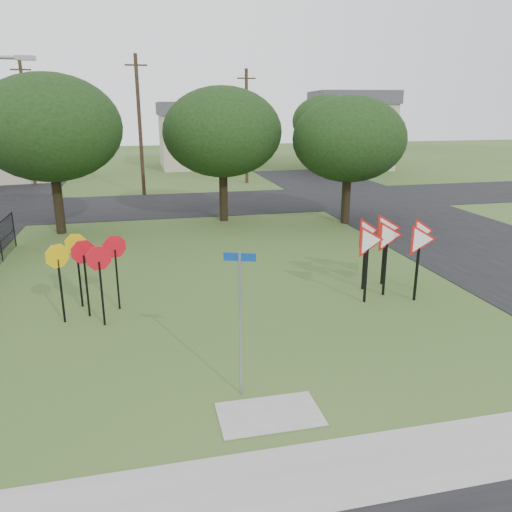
{
  "coord_description": "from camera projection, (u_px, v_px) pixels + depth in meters",
  "views": [
    {
      "loc": [
        -2.16,
        -10.56,
        5.78
      ],
      "look_at": [
        0.97,
        3.0,
        1.6
      ],
      "focal_mm": 35.0,
      "sensor_mm": 36.0,
      "label": 1
    }
  ],
  "objects": [
    {
      "name": "tree_far_right",
      "position": [
        327.0,
        121.0,
        43.56
      ],
      "size": [
        6.0,
        6.0,
        6.8
      ],
      "color": "black",
      "rests_on": "ground"
    },
    {
      "name": "stop_sign_cluster",
      "position": [
        87.0,
        259.0,
        13.91
      ],
      "size": [
        2.1,
        1.76,
        2.27
      ],
      "color": "black",
      "rests_on": "ground"
    },
    {
      "name": "yield_sign_cluster",
      "position": [
        391.0,
        238.0,
        15.59
      ],
      "size": [
        3.18,
        1.66,
        2.49
      ],
      "color": "black",
      "rests_on": "ground"
    },
    {
      "name": "tree_near_mid",
      "position": [
        222.0,
        132.0,
        25.11
      ],
      "size": [
        6.0,
        6.0,
        6.8
      ],
      "color": "black",
      "rests_on": "ground"
    },
    {
      "name": "tree_near_right",
      "position": [
        349.0,
        139.0,
        24.62
      ],
      "size": [
        5.6,
        5.6,
        6.33
      ],
      "color": "black",
      "rests_on": "ground"
    },
    {
      "name": "street_right",
      "position": [
        447.0,
        232.0,
        23.9
      ],
      "size": [
        8.0,
        50.0,
        0.02
      ],
      "primitive_type": "cube",
      "color": "black",
      "rests_on": "ground"
    },
    {
      "name": "ground",
      "position": [
        245.0,
        357.0,
        11.98
      ],
      "size": [
        140.0,
        140.0,
        0.0
      ],
      "primitive_type": "plane",
      "color": "#33521E"
    },
    {
      "name": "house_right",
      "position": [
        350.0,
        129.0,
        48.41
      ],
      "size": [
        8.3,
        8.3,
        7.2
      ],
      "color": "#BCB197",
      "rests_on": "ground"
    },
    {
      "name": "street_name_sign",
      "position": [
        240.0,
        316.0,
        9.96
      ],
      "size": [
        0.61,
        0.24,
        3.08
      ],
      "color": "gray",
      "rests_on": "ground"
    },
    {
      "name": "far_pole_a",
      "position": [
        140.0,
        125.0,
        32.63
      ],
      "size": [
        1.4,
        0.24,
        9.0
      ],
      "color": "#3C2C1B",
      "rests_on": "ground"
    },
    {
      "name": "house_mid",
      "position": [
        202.0,
        134.0,
        49.27
      ],
      "size": [
        8.4,
        8.4,
        6.2
      ],
      "color": "#BCB197",
      "rests_on": "ground"
    },
    {
      "name": "curb_pad",
      "position": [
        270.0,
        414.0,
        9.74
      ],
      "size": [
        2.0,
        1.2,
        0.02
      ],
      "primitive_type": "cube",
      "color": "gray",
      "rests_on": "ground"
    },
    {
      "name": "tree_near_left",
      "position": [
        50.0,
        128.0,
        22.36
      ],
      "size": [
        6.4,
        6.4,
        7.27
      ],
      "color": "black",
      "rests_on": "ground"
    },
    {
      "name": "sidewalk",
      "position": [
        297.0,
        478.0,
        8.06
      ],
      "size": [
        30.0,
        1.6,
        0.02
      ],
      "primitive_type": "cube",
      "color": "gray",
      "rests_on": "ground"
    },
    {
      "name": "street_far",
      "position": [
        179.0,
        204.0,
        30.65
      ],
      "size": [
        60.0,
        8.0,
        0.02
      ],
      "primitive_type": "cube",
      "color": "black",
      "rests_on": "ground"
    },
    {
      "name": "far_pole_c",
      "position": [
        27.0,
        123.0,
        36.51
      ],
      "size": [
        1.4,
        0.24,
        9.0
      ],
      "color": "#3C2C1B",
      "rests_on": "ground"
    },
    {
      "name": "far_pole_b",
      "position": [
        247.0,
        126.0,
        38.16
      ],
      "size": [
        1.4,
        0.24,
        8.5
      ],
      "color": "#3C2C1B",
      "rests_on": "ground"
    }
  ]
}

